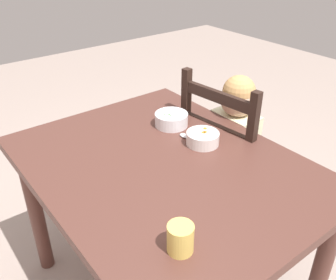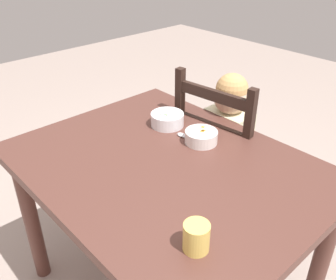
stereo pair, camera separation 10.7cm
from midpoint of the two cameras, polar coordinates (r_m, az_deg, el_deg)
name	(u,v)px [view 2 (the right image)]	position (r m, az deg, el deg)	size (l,w,h in m)	color
dining_table	(167,186)	(1.49, -2.29, -7.12)	(1.19, 0.92, 0.76)	#553129
dining_chair	(223,164)	(1.96, 6.95, -3.80)	(0.46, 0.46, 0.98)	black
child_figure	(224,137)	(1.87, 7.05, 0.49)	(0.32, 0.31, 0.96)	beige
bowl_of_peas	(167,119)	(1.68, -1.94, 3.22)	(0.15, 0.15, 0.06)	white
bowl_of_carrots	(201,136)	(1.55, 3.17, 0.51)	(0.14, 0.14, 0.05)	white
spoon	(185,137)	(1.59, 0.68, 0.47)	(0.14, 0.03, 0.01)	silver
drinking_cup	(196,237)	(1.06, 1.40, -14.80)	(0.08, 0.08, 0.09)	#EDCB5E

